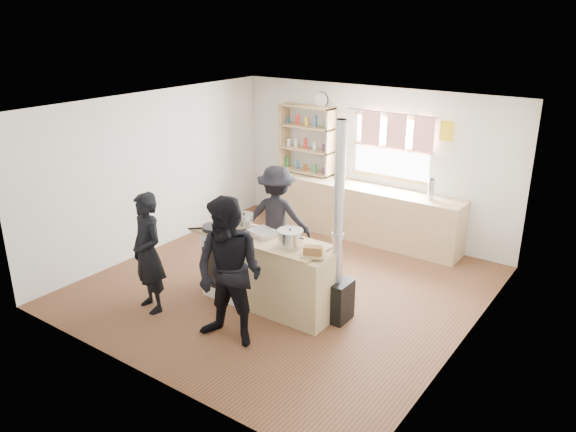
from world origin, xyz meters
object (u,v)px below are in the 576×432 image
(roast_tray, at_px, (262,233))
(stockpot_counter, at_px, (290,238))
(flue_heater, at_px, (337,271))
(person_near_left, at_px, (148,253))
(person_far, at_px, (277,217))
(thermos, at_px, (431,189))
(skillet_greens, at_px, (215,227))
(bread_board, at_px, (313,252))
(cooking_island, at_px, (269,272))
(person_near_right, at_px, (229,273))
(stockpot_stove, at_px, (244,220))

(roast_tray, height_order, stockpot_counter, stockpot_counter)
(flue_heater, xyz_separation_m, person_near_left, (-2.06, -1.14, 0.13))
(stockpot_counter, relative_size, person_far, 0.21)
(thermos, distance_m, flue_heater, 2.60)
(stockpot_counter, bearing_deg, skillet_greens, -174.10)
(thermos, xyz_separation_m, person_near_left, (-2.19, -3.71, -0.28))
(person_near_left, bearing_deg, bread_board, 38.16)
(flue_heater, bearing_deg, cooking_island, -167.04)
(person_near_right, bearing_deg, skillet_greens, 132.79)
(bread_board, height_order, person_near_left, person_near_left)
(thermos, bearing_deg, stockpot_stove, -120.51)
(thermos, distance_m, bread_board, 2.90)
(person_near_left, distance_m, person_near_right, 1.34)
(thermos, height_order, stockpot_counter, thermos)
(stockpot_counter, bearing_deg, cooking_island, 175.63)
(person_near_right, height_order, person_far, person_near_right)
(cooking_island, relative_size, flue_heater, 0.79)
(roast_tray, bearing_deg, person_near_left, -136.50)
(cooking_island, height_order, skillet_greens, skillet_greens)
(skillet_greens, relative_size, stockpot_counter, 1.47)
(bread_board, height_order, person_near_right, person_near_right)
(stockpot_counter, bearing_deg, roast_tray, 171.40)
(cooking_island, distance_m, bread_board, 0.91)
(stockpot_counter, bearing_deg, bread_board, -12.65)
(flue_heater, distance_m, person_near_left, 2.36)
(roast_tray, bearing_deg, person_far, 116.68)
(cooking_island, xyz_separation_m, skillet_greens, (-0.77, -0.14, 0.49))
(bread_board, xyz_separation_m, person_near_right, (-0.58, -0.82, -0.11))
(thermos, relative_size, flue_heater, 0.13)
(person_near_left, distance_m, person_far, 2.05)
(person_near_left, bearing_deg, thermos, 74.19)
(skillet_greens, bearing_deg, person_near_right, -40.23)
(stockpot_stove, height_order, person_near_left, person_near_left)
(cooking_island, distance_m, person_near_left, 1.54)
(skillet_greens, relative_size, person_near_right, 0.27)
(person_far, bearing_deg, roast_tray, 96.23)
(cooking_island, height_order, bread_board, bread_board)
(person_near_right, bearing_deg, thermos, 69.95)
(person_near_left, bearing_deg, stockpot_counter, 45.66)
(thermos, height_order, roast_tray, thermos)
(thermos, bearing_deg, cooking_island, -110.14)
(cooking_island, xyz_separation_m, person_far, (-0.63, 1.03, 0.31))
(cooking_island, height_order, person_near_left, person_near_left)
(skillet_greens, bearing_deg, person_far, 83.08)
(stockpot_stove, bearing_deg, cooking_island, -17.03)
(stockpot_stove, xyz_separation_m, person_near_left, (-0.66, -1.10, -0.24))
(person_near_left, bearing_deg, person_near_right, 15.26)
(skillet_greens, height_order, stockpot_stove, stockpot_stove)
(stockpot_counter, height_order, flue_heater, flue_heater)
(stockpot_stove, bearing_deg, flue_heater, 1.74)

